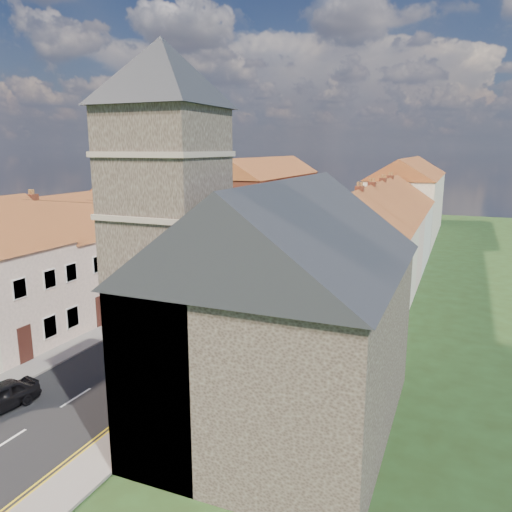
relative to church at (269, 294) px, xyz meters
The scene contains 21 objects.
ground 11.54m from the church, 160.45° to the right, with size 160.00×160.00×0.00m, color #274D21.
road 28.87m from the church, 109.33° to the left, with size 7.00×90.00×0.02m, color black.
pavement_left 30.57m from the church, 117.29° to the left, with size 1.80×90.00×0.12m, color gray.
pavement_right 27.75m from the church, 100.53° to the left, with size 1.80×90.00×0.12m, color gray.
church is the anchor object (origin of this frame).
cottage_r_tudor 9.48m from the church, 90.57° to the left, with size 8.30×5.20×9.00m.
cottage_r_white_near 14.84m from the church, 90.23° to the left, with size 8.30×6.00×9.00m.
cottage_r_cream_mid 20.22m from the church, 90.17° to the left, with size 8.30×5.20×9.00m.
cottage_r_pink 25.61m from the church, 90.13° to the left, with size 8.30×6.00×9.00m.
cottage_r_white_far 31.00m from the church, 90.11° to the left, with size 8.30×5.20×9.00m.
cottage_r_cream_far 36.40m from the church, 90.09° to the left, with size 8.30×6.00×9.00m.
cottage_l_white 20.61m from the church, 155.20° to the left, with size 8.30×6.90×8.80m.
cottage_l_brick_mid 23.81m from the church, 141.73° to the left, with size 8.30×5.70×9.10m.
cottage_l_pink 27.78m from the church, 132.28° to the left, with size 8.30×6.30×8.80m.
block_right_far 51.68m from the church, 90.07° to the left, with size 8.30×24.20×10.50m.
block_left_far 50.27m from the church, 111.79° to the left, with size 8.30×24.20×10.50m.
lamppost 21.38m from the church, 128.30° to the left, with size 0.88×0.15×6.00m.
car_far 35.80m from the church, 110.77° to the left, with size 1.85×4.54×1.32m, color navy.
car_distant 57.12m from the church, 102.26° to the left, with size 2.20×4.77×1.32m, color #9A9DA2.
pedestrian_left 17.24m from the church, 143.57° to the left, with size 0.63×0.42×1.74m, color black.
pedestrian_right 9.72m from the church, 132.45° to the left, with size 0.82×0.64×1.69m, color black.
Camera 1 is at (16.39, -14.84, 11.70)m, focal length 35.00 mm.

